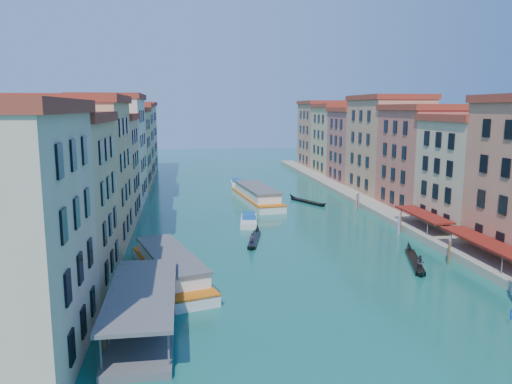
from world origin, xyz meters
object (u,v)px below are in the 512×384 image
vaporetto_far (257,195)px  gondola_fore (254,238)px  vaporetto_stop (143,315)px  vaporetto_near (171,267)px  gondola_right (415,260)px

vaporetto_far → gondola_fore: 28.36m
vaporetto_stop → gondola_fore: 29.96m
gondola_fore → vaporetto_stop: bearing=-102.8°
vaporetto_near → vaporetto_stop: bearing=-114.8°
vaporetto_near → vaporetto_far: vaporetto_far is taller
vaporetto_stop → gondola_right: size_ratio=1.37×
vaporetto_stop → gondola_right: bearing=24.1°
vaporetto_near → gondola_right: bearing=-14.4°
gondola_fore → gondola_right: 21.83m
vaporetto_stop → gondola_fore: (13.23, 26.86, -1.05)m
vaporetto_far → gondola_right: vaporetto_far is taller
vaporetto_stop → vaporetto_far: vaporetto_stop is taller
vaporetto_stop → gondola_fore: bearing=63.8°
gondola_right → vaporetto_stop: bearing=-138.0°
vaporetto_near → gondola_fore: vaporetto_near is taller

